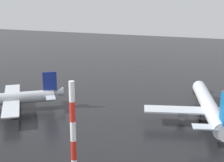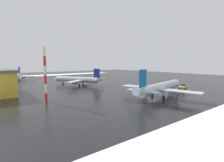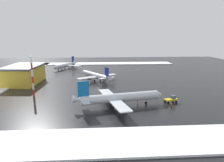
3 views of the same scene
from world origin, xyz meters
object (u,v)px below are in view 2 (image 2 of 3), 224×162
at_px(airplane_far_rear, 161,87).
at_px(airplane_parked_portside, 78,80).
at_px(ground_crew_by_nose_gear, 169,91).
at_px(airplane_distant_tail, 14,76).
at_px(pushback_tug, 183,87).
at_px(antenna_mast, 45,75).
at_px(ground_crew_mid_apron, 194,90).

bearing_deg(airplane_far_rear, airplane_parked_portside, 87.72).
relative_size(airplane_far_rear, ground_crew_by_nose_gear, 18.27).
bearing_deg(ground_crew_by_nose_gear, airplane_distant_tail, -60.84).
xyz_separation_m(pushback_tug, antenna_mast, (-12.11, -50.85, 6.49)).
height_order(pushback_tug, ground_crew_mid_apron, pushback_tug).
relative_size(airplane_parked_portside, ground_crew_by_nose_gear, 14.21).
xyz_separation_m(airplane_far_rear, airplane_parked_portside, (-42.87, -7.67, -0.41)).
xyz_separation_m(airplane_distant_tail, ground_crew_by_nose_gear, (83.18, 35.58, -1.67)).
height_order(airplane_parked_portside, pushback_tug, airplane_parked_portside).
xyz_separation_m(ground_crew_by_nose_gear, antenna_mast, (-14.25, -38.45, 6.80)).
bearing_deg(ground_crew_by_nose_gear, airplane_parked_portside, -65.07).
height_order(airplane_parked_portside, antenna_mast, antenna_mast).
relative_size(airplane_parked_portside, antenna_mast, 1.56).
height_order(airplane_far_rear, ground_crew_mid_apron, airplane_far_rear).
distance_m(airplane_far_rear, airplane_parked_portside, 43.55).
bearing_deg(airplane_distant_tail, antenna_mast, 23.65).
relative_size(airplane_distant_tail, antenna_mast, 1.61).
height_order(airplane_distant_tail, airplane_parked_portside, airplane_parked_portside).
relative_size(ground_crew_by_nose_gear, antenna_mast, 0.11).
relative_size(airplane_distant_tail, ground_crew_mid_apron, 14.66).
bearing_deg(airplane_far_rear, ground_crew_by_nose_gear, -3.44).
bearing_deg(antenna_mast, pushback_tug, 76.60).
distance_m(pushback_tug, antenna_mast, 52.67).
relative_size(pushback_tug, ground_crew_mid_apron, 2.94).
bearing_deg(pushback_tug, airplane_distant_tail, 104.32).
bearing_deg(airplane_distant_tail, pushback_tug, 56.66).
height_order(airplane_parked_portside, ground_crew_by_nose_gear, airplane_parked_portside).
relative_size(airplane_far_rear, airplane_parked_portside, 1.29).
distance_m(airplane_distant_tail, airplane_parked_portside, 46.50).
bearing_deg(pushback_tug, ground_crew_mid_apron, -125.07).
bearing_deg(airplane_far_rear, pushback_tug, -2.92).
relative_size(pushback_tug, antenna_mast, 0.32).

